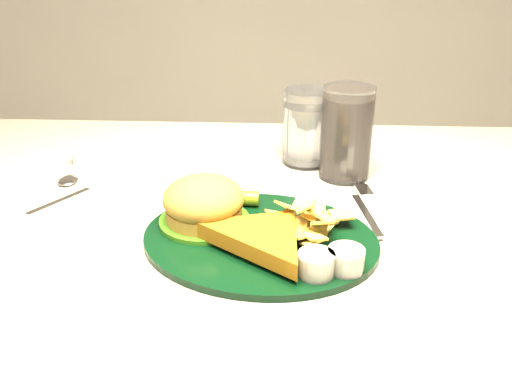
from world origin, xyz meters
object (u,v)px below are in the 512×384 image
(water_glass, at_px, (307,127))
(cola_glass, at_px, (346,133))
(fork_napkin, at_px, (366,212))
(dinner_plate, at_px, (260,220))

(water_glass, relative_size, cola_glass, 0.85)
(water_glass, relative_size, fork_napkin, 0.77)
(water_glass, bearing_deg, fork_napkin, -67.77)
(dinner_plate, relative_size, water_glass, 2.40)
(cola_glass, distance_m, fork_napkin, 0.16)
(dinner_plate, relative_size, fork_napkin, 1.85)
(dinner_plate, relative_size, cola_glass, 2.05)
(dinner_plate, xyz_separation_m, water_glass, (0.07, 0.28, 0.03))
(dinner_plate, distance_m, cola_glass, 0.26)
(water_glass, xyz_separation_m, cola_glass, (0.06, -0.06, 0.01))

